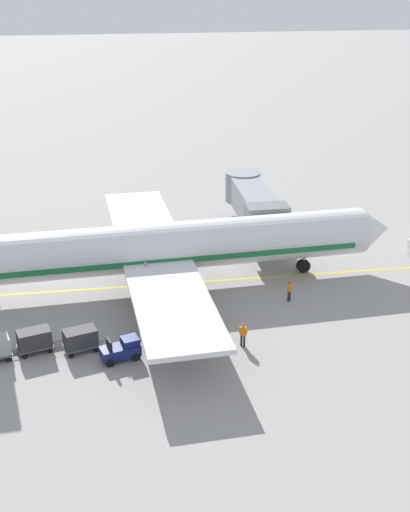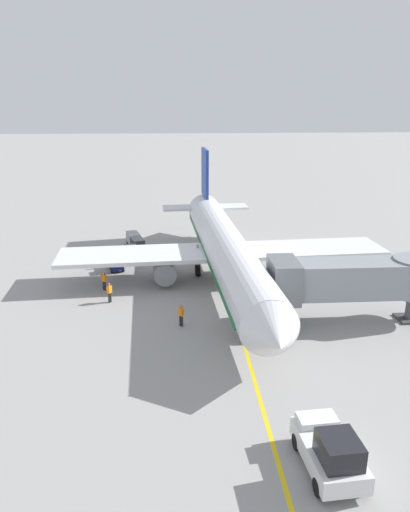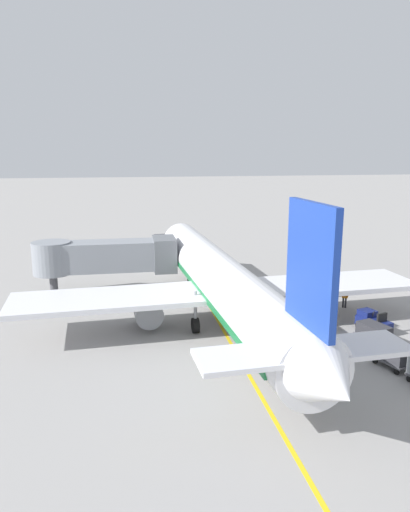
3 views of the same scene
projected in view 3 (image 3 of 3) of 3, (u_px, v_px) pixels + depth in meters
ground_plane at (223, 329)px, 34.63m from camera, size 400.00×400.00×0.00m
gate_lead_in_line at (223, 329)px, 34.63m from camera, size 0.24×80.00×0.01m
parked_airliner at (221, 281)px, 35.46m from camera, size 30.26×37.34×10.63m
jet_bridge at (106, 256)px, 42.56m from camera, size 12.56×3.50×4.98m
pushback_tractor at (163, 247)px, 58.60m from camera, size 2.53×4.56×2.40m
baggage_tug_lead at (373, 322)px, 34.09m from camera, size 1.88×2.74×1.62m
baggage_cart_front at (374, 334)px, 31.33m from camera, size 1.87×2.98×1.58m
baggage_cart_second_in_train at (393, 352)px, 28.42m from camera, size 1.87×2.98×1.58m
ground_crew_wing_walker at (345, 297)px, 39.20m from camera, size 0.66×0.46×1.69m
ground_crew_loader at (322, 288)px, 41.65m from camera, size 0.46×0.66×1.69m
ground_crew_marshaller at (244, 277)px, 45.24m from camera, size 0.58×0.57×1.69m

